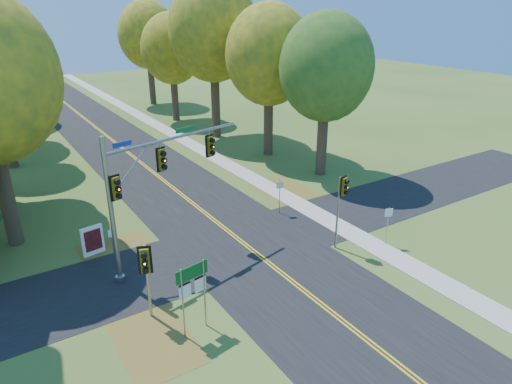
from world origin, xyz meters
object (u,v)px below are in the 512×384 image
east_signal_pole (342,194)px  route_sign_cluster (193,285)px  info_kiosk (93,241)px  traffic_mast (147,181)px

east_signal_pole → route_sign_cluster: (-10.00, -2.03, -1.04)m
route_sign_cluster → info_kiosk: bearing=91.6°
traffic_mast → east_signal_pole: size_ratio=1.83×
route_sign_cluster → info_kiosk: route_sign_cluster is taller
east_signal_pole → info_kiosk: 14.04m
traffic_mast → info_kiosk: (-2.38, 3.07, -4.02)m
traffic_mast → route_sign_cluster: 6.46m
traffic_mast → info_kiosk: bearing=113.9°
traffic_mast → east_signal_pole: traffic_mast is taller
traffic_mast → route_sign_cluster: (-0.46, -5.92, -2.54)m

